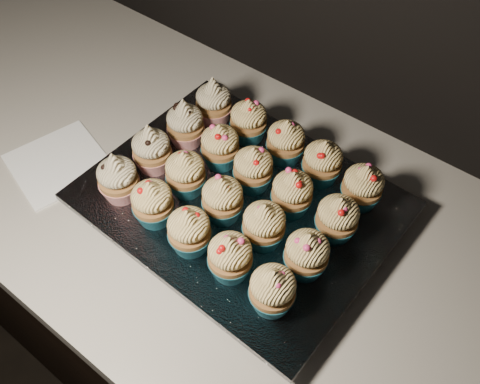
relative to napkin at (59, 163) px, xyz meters
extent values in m
cube|color=black|center=(0.12, 0.11, -0.47)|extent=(2.40, 0.60, 0.86)
cube|color=beige|center=(0.12, 0.11, -0.02)|extent=(2.44, 0.64, 0.04)
cube|color=white|center=(0.00, 0.00, 0.00)|extent=(0.18, 0.18, 0.00)
cube|color=black|center=(0.31, 0.11, 0.01)|extent=(0.43, 0.34, 0.02)
cube|color=silver|center=(0.31, 0.11, 0.03)|extent=(0.47, 0.37, 0.01)
cone|color=#B5191A|center=(0.16, 0.00, 0.05)|extent=(0.06, 0.06, 0.03)
ellipsoid|color=beige|center=(0.16, 0.00, 0.09)|extent=(0.06, 0.06, 0.04)
cone|color=beige|center=(0.16, 0.00, 0.11)|extent=(0.03, 0.03, 0.03)
cone|color=#185E72|center=(0.23, 0.00, 0.05)|extent=(0.06, 0.06, 0.03)
ellipsoid|color=#FBD37E|center=(0.23, 0.00, 0.09)|extent=(0.06, 0.06, 0.04)
cone|color=#FBD37E|center=(0.23, 0.00, 0.11)|extent=(0.03, 0.03, 0.02)
cone|color=#185E72|center=(0.31, 0.00, 0.05)|extent=(0.06, 0.06, 0.03)
ellipsoid|color=#FBD37E|center=(0.31, 0.00, 0.09)|extent=(0.06, 0.06, 0.04)
cone|color=#FBD37E|center=(0.31, 0.00, 0.11)|extent=(0.03, 0.03, 0.02)
cone|color=#185E72|center=(0.38, 0.00, 0.05)|extent=(0.06, 0.06, 0.03)
ellipsoid|color=#FBD37E|center=(0.38, 0.00, 0.09)|extent=(0.06, 0.06, 0.04)
cone|color=#FBD37E|center=(0.38, 0.00, 0.11)|extent=(0.03, 0.03, 0.02)
cone|color=#185E72|center=(0.45, 0.00, 0.05)|extent=(0.06, 0.06, 0.03)
ellipsoid|color=#FBD37E|center=(0.45, 0.00, 0.09)|extent=(0.06, 0.06, 0.04)
cone|color=#FBD37E|center=(0.45, 0.00, 0.11)|extent=(0.03, 0.03, 0.02)
cone|color=#B5191A|center=(0.16, 0.08, 0.05)|extent=(0.06, 0.06, 0.03)
ellipsoid|color=beige|center=(0.16, 0.08, 0.09)|extent=(0.06, 0.06, 0.04)
cone|color=beige|center=(0.16, 0.08, 0.11)|extent=(0.03, 0.03, 0.03)
cone|color=#185E72|center=(0.23, 0.08, 0.05)|extent=(0.06, 0.06, 0.03)
ellipsoid|color=#FBD37E|center=(0.23, 0.08, 0.09)|extent=(0.06, 0.06, 0.04)
cone|color=#FBD37E|center=(0.23, 0.08, 0.11)|extent=(0.03, 0.03, 0.02)
cone|color=#185E72|center=(0.31, 0.07, 0.05)|extent=(0.06, 0.06, 0.03)
ellipsoid|color=#FBD37E|center=(0.31, 0.07, 0.09)|extent=(0.06, 0.06, 0.04)
cone|color=#FBD37E|center=(0.31, 0.07, 0.11)|extent=(0.03, 0.03, 0.02)
cone|color=#185E72|center=(0.38, 0.07, 0.05)|extent=(0.06, 0.06, 0.03)
ellipsoid|color=#FBD37E|center=(0.38, 0.07, 0.09)|extent=(0.06, 0.06, 0.04)
cone|color=#FBD37E|center=(0.38, 0.07, 0.11)|extent=(0.03, 0.03, 0.02)
cone|color=#185E72|center=(0.46, 0.07, 0.05)|extent=(0.06, 0.06, 0.03)
ellipsoid|color=#FBD37E|center=(0.46, 0.07, 0.09)|extent=(0.06, 0.06, 0.04)
cone|color=#FBD37E|center=(0.46, 0.07, 0.11)|extent=(0.03, 0.03, 0.02)
cone|color=#B5191A|center=(0.16, 0.15, 0.05)|extent=(0.06, 0.06, 0.03)
ellipsoid|color=beige|center=(0.16, 0.15, 0.09)|extent=(0.06, 0.06, 0.04)
cone|color=beige|center=(0.16, 0.15, 0.11)|extent=(0.03, 0.03, 0.03)
cone|color=#185E72|center=(0.24, 0.15, 0.05)|extent=(0.06, 0.06, 0.03)
ellipsoid|color=#FBD37E|center=(0.24, 0.15, 0.09)|extent=(0.06, 0.06, 0.04)
cone|color=#FBD37E|center=(0.24, 0.15, 0.11)|extent=(0.03, 0.03, 0.02)
cone|color=#185E72|center=(0.31, 0.15, 0.05)|extent=(0.06, 0.06, 0.03)
ellipsoid|color=#FBD37E|center=(0.31, 0.15, 0.09)|extent=(0.06, 0.06, 0.04)
cone|color=#FBD37E|center=(0.31, 0.15, 0.11)|extent=(0.03, 0.03, 0.02)
cone|color=#185E72|center=(0.38, 0.14, 0.05)|extent=(0.06, 0.06, 0.03)
ellipsoid|color=#FBD37E|center=(0.38, 0.14, 0.09)|extent=(0.06, 0.06, 0.04)
cone|color=#FBD37E|center=(0.38, 0.14, 0.11)|extent=(0.03, 0.03, 0.02)
cone|color=#185E72|center=(0.46, 0.15, 0.05)|extent=(0.06, 0.06, 0.03)
ellipsoid|color=#FBD37E|center=(0.46, 0.15, 0.09)|extent=(0.06, 0.06, 0.04)
cone|color=#FBD37E|center=(0.46, 0.15, 0.11)|extent=(0.03, 0.03, 0.02)
cone|color=#B5191A|center=(0.17, 0.22, 0.05)|extent=(0.06, 0.06, 0.03)
ellipsoid|color=beige|center=(0.17, 0.22, 0.09)|extent=(0.06, 0.06, 0.04)
cone|color=beige|center=(0.17, 0.22, 0.11)|extent=(0.03, 0.03, 0.03)
cone|color=#185E72|center=(0.24, 0.23, 0.05)|extent=(0.06, 0.06, 0.03)
ellipsoid|color=#FBD37E|center=(0.24, 0.23, 0.09)|extent=(0.06, 0.06, 0.04)
cone|color=#FBD37E|center=(0.24, 0.23, 0.11)|extent=(0.03, 0.03, 0.02)
cone|color=#185E72|center=(0.32, 0.23, 0.05)|extent=(0.06, 0.06, 0.03)
ellipsoid|color=#FBD37E|center=(0.32, 0.23, 0.09)|extent=(0.06, 0.06, 0.04)
cone|color=#FBD37E|center=(0.32, 0.23, 0.11)|extent=(0.03, 0.03, 0.02)
cone|color=#185E72|center=(0.39, 0.22, 0.05)|extent=(0.06, 0.06, 0.03)
ellipsoid|color=#FBD37E|center=(0.39, 0.22, 0.09)|extent=(0.06, 0.06, 0.04)
cone|color=#FBD37E|center=(0.39, 0.22, 0.11)|extent=(0.03, 0.03, 0.02)
cone|color=#185E72|center=(0.46, 0.22, 0.05)|extent=(0.06, 0.06, 0.03)
ellipsoid|color=#FBD37E|center=(0.46, 0.22, 0.09)|extent=(0.06, 0.06, 0.04)
cone|color=#FBD37E|center=(0.46, 0.22, 0.11)|extent=(0.03, 0.03, 0.02)
camera|label=1|loc=(0.63, -0.29, 0.69)|focal=40.00mm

